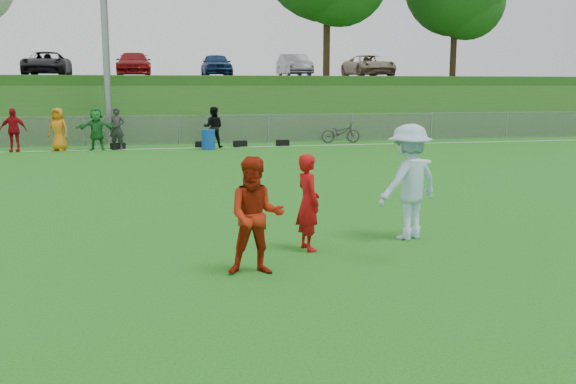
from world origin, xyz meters
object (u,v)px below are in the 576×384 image
object	(u,v)px
player_blue	(409,182)
recycling_bin	(208,140)
frisbee	(421,161)
bicycle	(341,132)
player_red_center	(256,216)
player_red_left	(308,202)

from	to	relation	value
player_blue	recycling_bin	world-z (taller)	player_blue
frisbee	bicycle	xyz separation A→B (m)	(4.80, 19.32, -1.03)
player_blue	recycling_bin	size ratio (longest dim) A/B	2.38
player_red_center	frisbee	xyz separation A→B (m)	(2.36, -0.04, 0.69)
frisbee	player_red_center	bearing A→B (deg)	179.11
player_red_center	bicycle	size ratio (longest dim) A/B	0.91
recycling_bin	frisbee	bearing A→B (deg)	-85.67
player_red_center	player_blue	xyz separation A→B (m)	(2.85, 1.49, 0.16)
player_blue	recycling_bin	distance (m)	16.11
bicycle	player_red_left	bearing A→B (deg)	162.51
player_red_left	player_blue	xyz separation A→B (m)	(1.83, 0.37, 0.21)
bicycle	frisbee	bearing A→B (deg)	167.23
player_red_center	recycling_bin	size ratio (longest dim) A/B	1.99
player_red_left	recycling_bin	xyz separation A→B (m)	(0.01, 16.37, -0.35)
player_red_left	bicycle	xyz separation A→B (m)	(6.14, 18.17, -0.29)
frisbee	recycling_bin	xyz separation A→B (m)	(-1.33, 17.52, -1.09)
frisbee	player_red_left	bearing A→B (deg)	139.32
player_red_center	frisbee	size ratio (longest dim) A/B	5.44
player_red_center	player_blue	world-z (taller)	player_blue
bicycle	player_blue	bearing A→B (deg)	167.57
player_red_center	recycling_bin	distance (m)	17.52
player_red_left	recycling_bin	distance (m)	16.37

